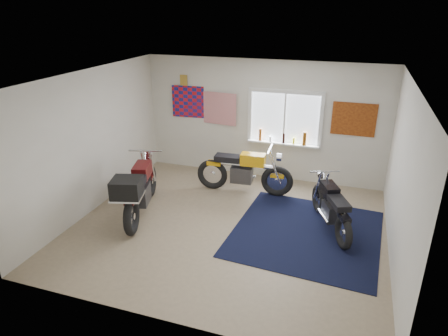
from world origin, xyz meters
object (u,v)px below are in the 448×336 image
(yellow_triumph, at_px, (244,172))
(black_chrome_bike, at_px, (331,208))
(navy_rug, at_px, (306,233))
(maroon_tourer, at_px, (138,190))

(yellow_triumph, distance_m, black_chrome_bike, 2.13)
(navy_rug, bearing_deg, yellow_triumph, 140.02)
(navy_rug, height_order, maroon_tourer, maroon_tourer)
(navy_rug, relative_size, yellow_triumph, 1.24)
(navy_rug, xyz_separation_m, yellow_triumph, (-1.53, 1.28, 0.46))
(black_chrome_bike, bearing_deg, maroon_tourer, 77.56)
(yellow_triumph, bearing_deg, navy_rug, -43.68)
(black_chrome_bike, height_order, maroon_tourer, maroon_tourer)
(navy_rug, distance_m, maroon_tourer, 3.17)
(yellow_triumph, height_order, maroon_tourer, maroon_tourer)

